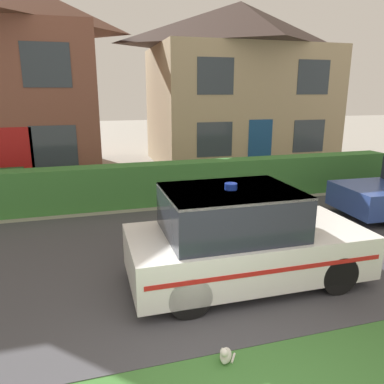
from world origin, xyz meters
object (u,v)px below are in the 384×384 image
police_car (241,238)px  wheelie_bin (12,189)px  house_left (3,76)px  house_right (238,84)px  cat (226,355)px

police_car → wheelie_bin: (-4.38, 5.46, -0.21)m
house_left → house_right: house_left is taller
cat → house_right: house_right is taller
house_right → wheelie_bin: house_right is taller
cat → house_left: house_left is taller
police_car → cat: police_car is taller
cat → house_right: 13.96m
house_right → wheelie_bin: bearing=-149.4°
cat → wheelie_bin: (-3.41, 7.28, 0.46)m
wheelie_bin → house_right: bearing=28.3°
cat → house_right: size_ratio=0.04×
house_right → wheelie_bin: 10.58m
police_car → wheelie_bin: size_ratio=3.52×
house_right → house_left: bearing=-178.4°
police_car → house_left: bearing=116.6°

